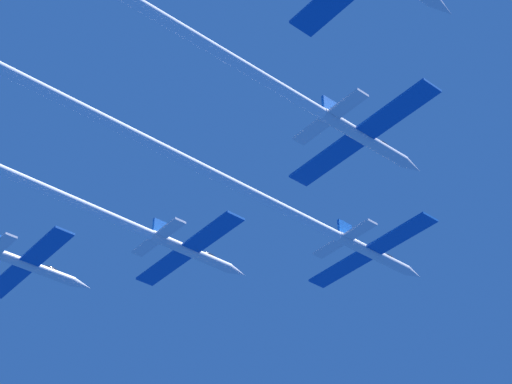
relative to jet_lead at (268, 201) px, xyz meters
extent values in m
cylinder|color=silver|center=(0.00, 14.37, -0.02)|extent=(1.12, 10.15, 1.12)
cone|color=silver|center=(0.00, 20.56, -0.02)|extent=(1.09, 2.23, 1.09)
ellipsoid|color=black|center=(0.00, 16.61, 0.45)|extent=(0.78, 2.03, 0.56)
cube|color=#0F51B2|center=(-4.41, 13.87, -0.02)|extent=(7.71, 2.23, 0.24)
cube|color=#0F51B2|center=(4.41, 13.87, -0.02)|extent=(7.71, 2.23, 0.24)
cube|color=#0F51B2|center=(0.00, 10.32, 1.35)|extent=(0.29, 1.83, 1.62)
cube|color=silver|center=(-2.29, 10.11, -0.02)|extent=(3.47, 1.34, 0.24)
cube|color=silver|center=(2.29, 10.11, -0.02)|extent=(3.47, 1.34, 0.24)
cylinder|color=white|center=(0.00, -10.17, -0.02)|extent=(1.00, 38.94, 1.00)
cylinder|color=silver|center=(-12.93, 0.28, 0.83)|extent=(1.12, 10.15, 1.12)
cone|color=silver|center=(-12.93, 6.47, 0.83)|extent=(1.09, 2.23, 1.09)
ellipsoid|color=black|center=(-12.93, 2.52, 1.31)|extent=(0.78, 2.03, 0.56)
cube|color=#0F51B2|center=(-17.35, -0.22, 0.83)|extent=(7.71, 2.23, 0.24)
cube|color=#0F51B2|center=(-8.52, -0.22, 0.83)|extent=(7.71, 2.23, 0.24)
cube|color=#0F51B2|center=(-12.93, -3.77, 2.20)|extent=(0.29, 1.83, 1.62)
cube|color=silver|center=(-15.23, -3.98, 0.83)|extent=(3.47, 1.34, 0.24)
cube|color=silver|center=(-10.64, -3.98, 0.83)|extent=(3.47, 1.34, 0.24)
cylinder|color=silver|center=(11.86, 1.07, 0.61)|extent=(1.12, 10.15, 1.12)
cone|color=silver|center=(11.86, 7.26, 0.61)|extent=(1.09, 2.23, 1.09)
ellipsoid|color=black|center=(11.86, 3.31, 1.09)|extent=(0.78, 2.03, 0.56)
cube|color=#0F51B2|center=(7.45, 0.57, 0.61)|extent=(7.71, 2.23, 0.24)
cube|color=#0F51B2|center=(16.28, 0.57, 0.61)|extent=(7.71, 2.23, 0.24)
cube|color=#0F51B2|center=(11.86, -2.99, 1.98)|extent=(0.29, 1.83, 1.62)
cube|color=silver|center=(9.57, -3.19, 0.61)|extent=(3.47, 1.34, 0.24)
cube|color=silver|center=(14.15, -3.19, 0.61)|extent=(3.47, 1.34, 0.24)
cylinder|color=white|center=(11.86, -21.51, 0.61)|extent=(1.00, 35.03, 1.00)
cylinder|color=silver|center=(-24.98, -12.03, 0.00)|extent=(1.12, 10.15, 1.12)
cone|color=silver|center=(-24.98, -5.84, 0.00)|extent=(1.09, 2.23, 1.09)
ellipsoid|color=black|center=(-24.98, -9.80, 0.47)|extent=(0.78, 2.03, 0.56)
cube|color=#0F51B2|center=(-29.40, -12.54, 0.00)|extent=(7.71, 2.23, 0.24)
cube|color=#0F51B2|center=(-20.57, -12.54, 0.00)|extent=(7.71, 2.23, 0.24)
cube|color=silver|center=(-22.69, -16.30, 0.00)|extent=(3.47, 1.34, 0.24)
cone|color=silver|center=(25.96, -5.14, 0.59)|extent=(1.09, 2.23, 1.09)
camera|label=1|loc=(48.84, -41.94, -47.76)|focal=58.88mm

